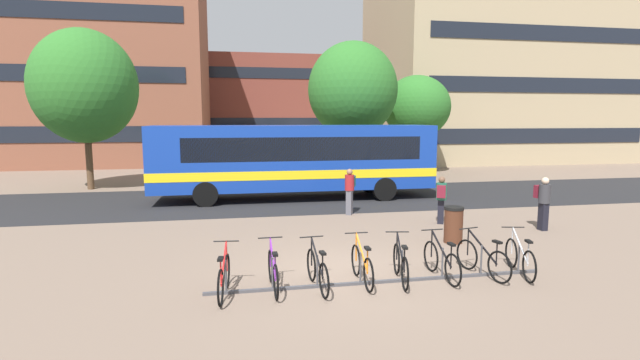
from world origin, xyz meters
TOP-DOWN VIEW (x-y plane):
  - ground at (0.00, 0.00)m, footprint 200.00×200.00m
  - bus_lane_asphalt at (0.00, 10.01)m, footprint 80.00×7.20m
  - city_bus at (0.11, 10.01)m, footprint 12.04×2.64m
  - bike_rack at (0.63, -0.79)m, footprint 7.42×0.14m
  - parked_bicycle_red_0 at (-2.66, -0.91)m, footprint 0.52×1.72m
  - parked_bicycle_purple_1 at (-1.68, -0.79)m, footprint 0.52×1.72m
  - parked_bicycle_black_2 at (-0.78, -0.88)m, footprint 0.52×1.72m
  - parked_bicycle_orange_3 at (0.21, -0.72)m, footprint 0.52×1.72m
  - parked_bicycle_black_4 at (1.05, -0.79)m, footprint 0.52×1.70m
  - parked_bicycle_black_5 at (2.01, -0.75)m, footprint 0.52×1.72m
  - parked_bicycle_black_6 at (2.98, -0.76)m, footprint 0.57×1.69m
  - parked_bicycle_silver_7 at (3.84, -0.85)m, footprint 0.56×1.69m
  - commuter_maroon_pack_0 at (7.10, 2.87)m, footprint 0.35×0.53m
  - commuter_maroon_pack_1 at (4.34, 4.28)m, footprint 0.51×0.60m
  - commuter_teal_pack_2 at (1.72, 6.30)m, footprint 0.53×0.61m
  - trash_bin at (3.65, 1.99)m, footprint 0.55×0.55m
  - street_tree_0 at (4.21, 15.62)m, footprint 4.98×4.98m
  - street_tree_1 at (9.10, 18.30)m, footprint 4.26×4.26m
  - street_tree_2 at (-9.44, 14.65)m, footprint 4.96×4.96m
  - building_left_wing at (-12.89, 30.30)m, footprint 16.69×12.46m
  - building_right_wing at (19.94, 27.73)m, footprint 19.96×13.08m
  - building_centre_block at (0.70, 44.87)m, footprint 15.98×13.24m

SIDE VIEW (x-z plane):
  - ground at x=0.00m, z-range 0.00..0.00m
  - bus_lane_asphalt at x=0.00m, z-range 0.00..0.01m
  - bike_rack at x=0.63m, z-range -0.26..0.44m
  - parked_bicycle_red_0 at x=-2.66m, z-range -0.11..0.88m
  - parked_bicycle_purple_1 at x=-1.68m, z-range -0.11..0.88m
  - parked_bicycle_black_2 at x=-0.78m, z-range -0.11..0.88m
  - parked_bicycle_orange_3 at x=0.21m, z-range -0.11..0.88m
  - parked_bicycle_black_4 at x=1.05m, z-range -0.11..0.88m
  - parked_bicycle_black_5 at x=2.01m, z-range -0.11..0.88m
  - parked_bicycle_black_6 at x=2.98m, z-range -0.11..0.88m
  - parked_bicycle_silver_7 at x=3.84m, z-range -0.11..0.88m
  - trash_bin at x=3.65m, z-range 0.00..1.03m
  - commuter_maroon_pack_1 at x=4.34m, z-range 0.12..1.71m
  - commuter_maroon_pack_0 at x=7.10m, z-range 0.13..1.81m
  - commuter_teal_pack_2 at x=1.72m, z-range 0.13..1.82m
  - city_bus at x=0.11m, z-range 0.18..3.38m
  - street_tree_1 at x=9.10m, z-range 1.12..7.34m
  - street_tree_2 at x=-9.44m, z-range 1.14..8.93m
  - building_centre_block at x=0.70m, z-range 0.00..10.09m
  - street_tree_0 at x=4.21m, z-range 1.21..8.95m
  - building_left_wing at x=-12.89m, z-range 0.00..16.18m
  - building_right_wing at x=19.94m, z-range 0.00..18.53m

